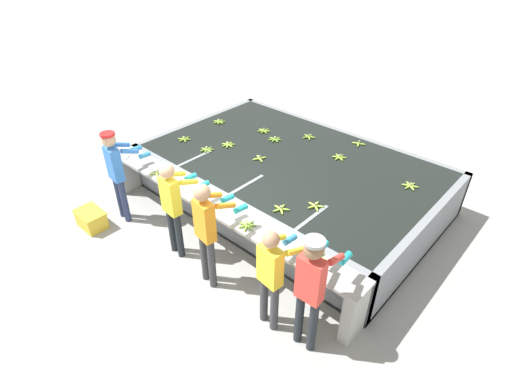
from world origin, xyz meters
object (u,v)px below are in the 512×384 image
(banana_bunch_floating_9, at_px, (207,149))
(banana_bunch_floating_10, at_px, (275,139))
(worker_3, at_px, (272,271))
(banana_bunch_floating_6, at_px, (410,186))
(banana_bunch_floating_7, at_px, (264,131))
(banana_bunch_floating_12, at_px, (281,209))
(banana_bunch_floating_0, at_px, (309,137))
(crate, at_px, (91,219))
(banana_bunch_floating_11, at_px, (260,158))
(worker_2, at_px, (207,226))
(banana_bunch_floating_5, at_px, (339,157))
(worker_4, at_px, (311,284))
(worker_0, at_px, (117,168))
(banana_bunch_ledge_2, at_px, (317,257))
(worker_1, at_px, (173,202))
(banana_bunch_floating_8, at_px, (184,139))
(banana_bunch_floating_4, at_px, (359,143))
(banana_bunch_ledge_0, at_px, (157,173))
(knife_0, at_px, (130,154))
(knife_1, at_px, (176,186))
(banana_bunch_floating_3, at_px, (219,122))
(banana_bunch_floating_1, at_px, (228,145))
(banana_bunch_ledge_1, at_px, (247,225))
(banana_bunch_floating_2, at_px, (315,206))

(banana_bunch_floating_9, xyz_separation_m, banana_bunch_floating_10, (0.68, 1.23, 0.00))
(worker_3, bearing_deg, banana_bunch_floating_6, 82.85)
(banana_bunch_floating_7, height_order, banana_bunch_floating_12, same)
(banana_bunch_floating_0, xyz_separation_m, crate, (-1.76, -4.03, -0.75))
(banana_bunch_floating_11, xyz_separation_m, crate, (-1.62, -2.67, -0.75))
(worker_2, bearing_deg, banana_bunch_floating_9, 138.63)
(banana_bunch_floating_5, bearing_deg, worker_4, -62.92)
(worker_0, bearing_deg, banana_bunch_floating_5, 51.87)
(banana_bunch_floating_9, bearing_deg, banana_bunch_ledge_2, -17.33)
(worker_1, bearing_deg, worker_0, -177.26)
(worker_4, relative_size, banana_bunch_floating_7, 6.26)
(banana_bunch_floating_8, bearing_deg, banana_bunch_floating_4, 39.31)
(banana_bunch_floating_7, bearing_deg, banana_bunch_ledge_0, -95.01)
(banana_bunch_floating_9, height_order, banana_bunch_floating_10, same)
(worker_3, height_order, crate, worker_3)
(worker_0, xyz_separation_m, knife_0, (-0.55, 0.58, -0.15))
(worker_1, relative_size, knife_1, 4.79)
(banana_bunch_floating_0, height_order, banana_bunch_floating_3, same)
(banana_bunch_floating_1, distance_m, banana_bunch_floating_3, 1.13)
(worker_0, bearing_deg, banana_bunch_floating_6, 38.64)
(banana_bunch_ledge_0, relative_size, banana_bunch_ledge_1, 0.92)
(banana_bunch_floating_5, bearing_deg, crate, -125.88)
(knife_0, bearing_deg, banana_bunch_floating_7, 64.02)
(banana_bunch_ledge_2, distance_m, crate, 4.20)
(banana_bunch_floating_0, height_order, banana_bunch_floating_5, same)
(banana_bunch_floating_12, relative_size, banana_bunch_ledge_1, 0.99)
(banana_bunch_floating_1, relative_size, banana_bunch_floating_3, 1.00)
(worker_0, height_order, banana_bunch_floating_12, worker_0)
(banana_bunch_floating_12, bearing_deg, banana_bunch_floating_4, 95.51)
(banana_bunch_floating_9, bearing_deg, crate, -105.76)
(worker_3, distance_m, banana_bunch_floating_7, 4.15)
(banana_bunch_floating_0, relative_size, banana_bunch_floating_2, 1.00)
(banana_bunch_floating_4, height_order, banana_bunch_ledge_1, banana_bunch_ledge_1)
(banana_bunch_floating_7, relative_size, crate, 0.51)
(banana_bunch_floating_0, xyz_separation_m, banana_bunch_ledge_1, (1.07, -2.96, 0.00))
(banana_bunch_floating_1, distance_m, banana_bunch_floating_12, 2.34)
(banana_bunch_floating_1, distance_m, banana_bunch_floating_4, 2.59)
(worker_1, height_order, knife_0, worker_1)
(banana_bunch_ledge_1, relative_size, crate, 0.51)
(banana_bunch_floating_10, distance_m, banana_bunch_ledge_2, 3.48)
(banana_bunch_floating_3, bearing_deg, banana_bunch_floating_8, -84.20)
(banana_bunch_floating_12, height_order, knife_0, banana_bunch_floating_12)
(worker_1, bearing_deg, worker_4, 0.25)
(banana_bunch_floating_6, relative_size, banana_bunch_ledge_1, 1.00)
(banana_bunch_floating_12, bearing_deg, banana_bunch_ledge_0, -163.98)
(worker_1, height_order, banana_bunch_ledge_0, worker_1)
(banana_bunch_floating_7, distance_m, banana_bunch_ledge_1, 3.21)
(banana_bunch_floating_4, bearing_deg, banana_bunch_floating_3, -157.80)
(worker_1, bearing_deg, banana_bunch_floating_1, 113.76)
(banana_bunch_ledge_0, bearing_deg, banana_bunch_floating_11, 59.00)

